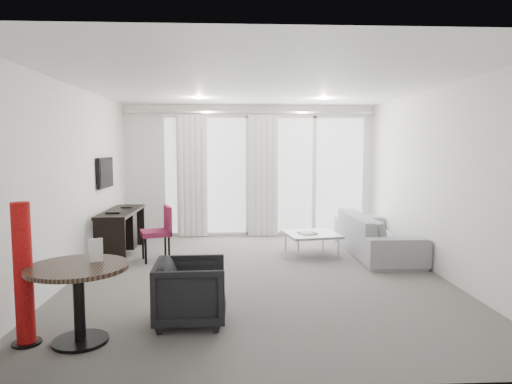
{
  "coord_description": "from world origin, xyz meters",
  "views": [
    {
      "loc": [
        -0.34,
        -6.19,
        1.77
      ],
      "look_at": [
        0.0,
        0.6,
        1.1
      ],
      "focal_mm": 32.0,
      "sensor_mm": 36.0,
      "label": 1
    }
  ],
  "objects_px": {
    "desk": "(122,232)",
    "rattan_chair_a": "(300,205)",
    "tub_armchair": "(191,292)",
    "coffee_table": "(311,244)",
    "rattan_chair_b": "(339,205)",
    "desk_chair": "(156,234)",
    "round_table": "(79,304)",
    "red_lamp": "(23,274)",
    "sofa": "(376,234)"
  },
  "relations": [
    {
      "from": "desk",
      "to": "rattan_chair_a",
      "type": "height_order",
      "value": "rattan_chair_a"
    },
    {
      "from": "tub_armchair",
      "to": "coffee_table",
      "type": "relative_size",
      "value": 0.87
    },
    {
      "from": "coffee_table",
      "to": "tub_armchair",
      "type": "bearing_deg",
      "value": -121.11
    },
    {
      "from": "rattan_chair_b",
      "to": "desk_chair",
      "type": "bearing_deg",
      "value": -133.31
    },
    {
      "from": "round_table",
      "to": "red_lamp",
      "type": "xyz_separation_m",
      "value": [
        -0.47,
        -0.01,
        0.29
      ]
    },
    {
      "from": "tub_armchair",
      "to": "coffee_table",
      "type": "distance_m",
      "value": 3.31
    },
    {
      "from": "sofa",
      "to": "desk_chair",
      "type": "bearing_deg",
      "value": 94.48
    },
    {
      "from": "desk",
      "to": "round_table",
      "type": "bearing_deg",
      "value": -82.5
    },
    {
      "from": "tub_armchair",
      "to": "rattan_chair_a",
      "type": "bearing_deg",
      "value": -20.02
    },
    {
      "from": "desk_chair",
      "to": "coffee_table",
      "type": "relative_size",
      "value": 1.05
    },
    {
      "from": "desk",
      "to": "coffee_table",
      "type": "relative_size",
      "value": 1.91
    },
    {
      "from": "rattan_chair_a",
      "to": "rattan_chair_b",
      "type": "bearing_deg",
      "value": 18.65
    },
    {
      "from": "coffee_table",
      "to": "desk",
      "type": "bearing_deg",
      "value": 176.06
    },
    {
      "from": "desk_chair",
      "to": "rattan_chair_a",
      "type": "relative_size",
      "value": 1.02
    },
    {
      "from": "round_table",
      "to": "rattan_chair_b",
      "type": "xyz_separation_m",
      "value": [
        3.92,
        6.68,
        0.04
      ]
    },
    {
      "from": "desk",
      "to": "coffee_table",
      "type": "distance_m",
      "value": 3.14
    },
    {
      "from": "red_lamp",
      "to": "coffee_table",
      "type": "xyz_separation_m",
      "value": [
        3.14,
        3.26,
        -0.46
      ]
    },
    {
      "from": "desk_chair",
      "to": "rattan_chair_b",
      "type": "distance_m",
      "value": 5.25
    },
    {
      "from": "desk",
      "to": "desk_chair",
      "type": "xyz_separation_m",
      "value": [
        0.64,
        -0.46,
        0.06
      ]
    },
    {
      "from": "desk",
      "to": "rattan_chair_b",
      "type": "distance_m",
      "value": 5.44
    },
    {
      "from": "round_table",
      "to": "rattan_chair_b",
      "type": "bearing_deg",
      "value": 59.58
    },
    {
      "from": "desk",
      "to": "rattan_chair_a",
      "type": "relative_size",
      "value": 1.86
    },
    {
      "from": "tub_armchair",
      "to": "coffee_table",
      "type": "bearing_deg",
      "value": -32.92
    },
    {
      "from": "coffee_table",
      "to": "rattan_chair_a",
      "type": "height_order",
      "value": "rattan_chair_a"
    },
    {
      "from": "desk",
      "to": "tub_armchair",
      "type": "relative_size",
      "value": 2.2
    },
    {
      "from": "sofa",
      "to": "red_lamp",
      "type": "bearing_deg",
      "value": 127.82
    },
    {
      "from": "desk_chair",
      "to": "sofa",
      "type": "bearing_deg",
      "value": -13.08
    },
    {
      "from": "rattan_chair_b",
      "to": "rattan_chair_a",
      "type": "bearing_deg",
      "value": -167.86
    },
    {
      "from": "desk",
      "to": "rattan_chair_b",
      "type": "xyz_separation_m",
      "value": [
        4.38,
        3.22,
        0.03
      ]
    },
    {
      "from": "round_table",
      "to": "rattan_chair_a",
      "type": "relative_size",
      "value": 1.07
    },
    {
      "from": "desk",
      "to": "desk_chair",
      "type": "relative_size",
      "value": 1.82
    },
    {
      "from": "round_table",
      "to": "tub_armchair",
      "type": "height_order",
      "value": "round_table"
    },
    {
      "from": "round_table",
      "to": "coffee_table",
      "type": "relative_size",
      "value": 1.1
    },
    {
      "from": "desk_chair",
      "to": "tub_armchair",
      "type": "xyz_separation_m",
      "value": [
        0.78,
        -2.58,
        -0.11
      ]
    },
    {
      "from": "rattan_chair_b",
      "to": "sofa",
      "type": "bearing_deg",
      "value": -90.49
    },
    {
      "from": "coffee_table",
      "to": "rattan_chair_b",
      "type": "relative_size",
      "value": 1.04
    },
    {
      "from": "coffee_table",
      "to": "rattan_chair_a",
      "type": "bearing_deg",
      "value": 84.79
    },
    {
      "from": "coffee_table",
      "to": "sofa",
      "type": "height_order",
      "value": "sofa"
    },
    {
      "from": "rattan_chair_a",
      "to": "desk_chair",
      "type": "bearing_deg",
      "value": -119.76
    },
    {
      "from": "desk_chair",
      "to": "round_table",
      "type": "relative_size",
      "value": 0.96
    },
    {
      "from": "desk_chair",
      "to": "sofa",
      "type": "relative_size",
      "value": 0.37
    },
    {
      "from": "tub_armchair",
      "to": "rattan_chair_a",
      "type": "distance_m",
      "value": 6.42
    },
    {
      "from": "coffee_table",
      "to": "desk_chair",
      "type": "bearing_deg",
      "value": -174.37
    },
    {
      "from": "desk_chair",
      "to": "round_table",
      "type": "bearing_deg",
      "value": -111.0
    },
    {
      "from": "desk_chair",
      "to": "rattan_chair_a",
      "type": "distance_m",
      "value": 4.48
    },
    {
      "from": "desk",
      "to": "sofa",
      "type": "xyz_separation_m",
      "value": [
        4.22,
        -0.18,
        -0.03
      ]
    },
    {
      "from": "red_lamp",
      "to": "sofa",
      "type": "bearing_deg",
      "value": 37.82
    },
    {
      "from": "red_lamp",
      "to": "rattan_chair_a",
      "type": "bearing_deg",
      "value": 62.18
    },
    {
      "from": "tub_armchair",
      "to": "sofa",
      "type": "xyz_separation_m",
      "value": [
        2.8,
        2.86,
        0.01
      ]
    },
    {
      "from": "round_table",
      "to": "rattan_chair_b",
      "type": "relative_size",
      "value": 1.14
    }
  ]
}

